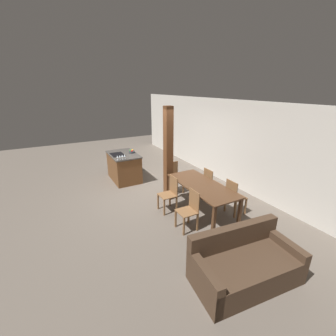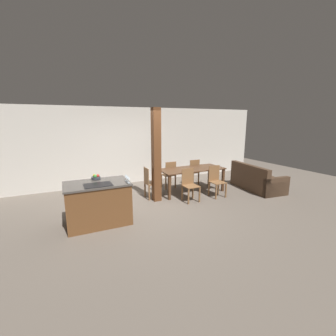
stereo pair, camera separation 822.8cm
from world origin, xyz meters
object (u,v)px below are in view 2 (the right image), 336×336
object	(u,v)px
wine_glass_end	(126,176)
kitchen_island	(98,203)
dining_chair_head_end	(150,182)
dining_chair_near_left	(190,184)
dining_chair_far_right	(193,172)
couch	(256,181)
wine_glass_near	(129,178)
dining_chair_far_left	(169,174)
dining_table	(192,171)
wine_glass_middle	(128,178)
wine_glass_far	(127,177)
dining_chair_near_right	(216,180)
fruit_bowl	(96,177)
timber_post	(156,156)

from	to	relation	value
wine_glass_end	kitchen_island	bearing A→B (deg)	167.31
wine_glass_end	dining_chair_head_end	distance (m)	1.67
wine_glass_end	dining_chair_near_left	bearing A→B (deg)	15.24
dining_chair_far_right	couch	size ratio (longest dim) A/B	0.50
dining_chair_far_right	dining_chair_near_left	bearing A→B (deg)	55.37
wine_glass_near	dining_chair_far_left	distance (m)	2.91
dining_chair_near_left	dining_table	bearing A→B (deg)	55.37
wine_glass_middle	wine_glass_far	xyz separation A→B (m)	(0.00, 0.08, 0.00)
wine_glass_near	dining_chair_near_right	xyz separation A→B (m)	(2.87, 0.76, -0.56)
wine_glass_near	dining_chair_far_left	bearing A→B (deg)	46.97
fruit_bowl	wine_glass_end	distance (m)	0.73
wine_glass_near	dining_chair_near_left	bearing A→B (deg)	21.24
dining_chair_near_left	dining_chair_near_right	distance (m)	0.92
wine_glass_far	couch	xyz separation A→B (m)	(4.52, 0.61, -0.76)
wine_glass_middle	dining_table	size ratio (longest dim) A/B	0.07
dining_chair_head_end	dining_chair_far_left	bearing A→B (deg)	-54.58
wine_glass_far	wine_glass_end	bearing A→B (deg)	90.00
dining_chair_near_left	fruit_bowl	bearing A→B (deg)	-177.86
fruit_bowl	couch	world-z (taller)	fruit_bowl
wine_glass_middle	wine_glass_end	size ratio (longest dim) A/B	1.00
dining_table	dining_chair_far_left	bearing A→B (deg)	124.63
dining_chair_head_end	dining_chair_near_right	bearing A→B (deg)	-109.74
fruit_bowl	dining_chair_far_left	distance (m)	2.95
kitchen_island	dining_chair_far_left	xyz separation A→B (m)	(2.56, 1.73, 0.01)
wine_glass_end	dining_chair_far_right	world-z (taller)	wine_glass_end
dining_table	dining_chair_near_left	xyz separation A→B (m)	(-0.46, -0.67, -0.19)
wine_glass_far	dining_chair_head_end	size ratio (longest dim) A/B	0.16
dining_table	dining_chair_near_right	distance (m)	0.83
dining_chair_head_end	timber_post	bearing A→B (deg)	-159.45
wine_glass_far	dining_chair_near_right	bearing A→B (deg)	11.94
wine_glass_far	dining_chair_near_left	bearing A→B (deg)	17.28
couch	timber_post	bearing A→B (deg)	89.28
wine_glass_end	couch	bearing A→B (deg)	6.69
wine_glass_far	dining_chair_far_left	distance (m)	2.81
dining_chair_near_left	timber_post	distance (m)	1.24
dining_chair_head_end	couch	bearing A→B (deg)	-100.75
wine_glass_middle	dining_chair_near_right	xyz separation A→B (m)	(2.87, 0.68, -0.56)
kitchen_island	dining_chair_near_right	size ratio (longest dim) A/B	1.48
wine_glass_far	dining_chair_far_left	world-z (taller)	wine_glass_far
dining_table	dining_chair_far_left	xyz separation A→B (m)	(-0.46, 0.67, -0.19)
couch	wine_glass_near	bearing A→B (deg)	105.64
kitchen_island	dining_table	xyz separation A→B (m)	(3.02, 1.06, 0.20)
wine_glass_near	dining_chair_near_right	world-z (taller)	wine_glass_near
wine_glass_near	couch	xyz separation A→B (m)	(4.52, 0.76, -0.76)
dining_chair_near_left	timber_post	size ratio (longest dim) A/B	0.35
wine_glass_end	dining_chair_near_right	bearing A→B (deg)	10.49
wine_glass_middle	couch	world-z (taller)	wine_glass_middle
wine_glass_near	dining_chair_near_left	world-z (taller)	wine_glass_near
dining_chair_near_left	wine_glass_middle	bearing A→B (deg)	-160.72
wine_glass_middle	timber_post	bearing A→B (deg)	44.53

